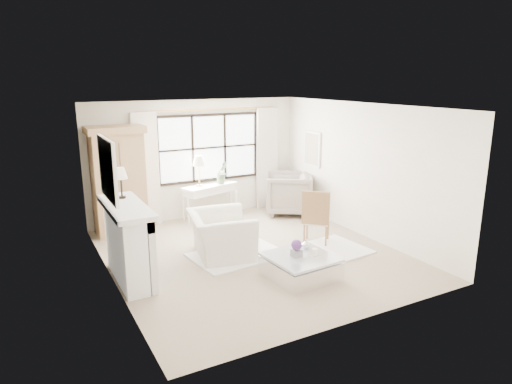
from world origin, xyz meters
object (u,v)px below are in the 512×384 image
armoire (118,180)px  coffee_table (300,267)px  club_armchair (221,235)px  console_table (210,202)px

armoire → coffee_table: armoire is taller
club_armchair → coffee_table: (0.74, -1.49, -0.22)m
console_table → coffee_table: console_table is taller
coffee_table → console_table: bearing=86.6°
coffee_table → armoire: bearing=115.7°
armoire → console_table: bearing=0.6°
console_table → club_armchair: bearing=-124.4°
armoire → console_table: armoire is taller
armoire → console_table: size_ratio=1.63×
coffee_table → club_armchair: bearing=112.5°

